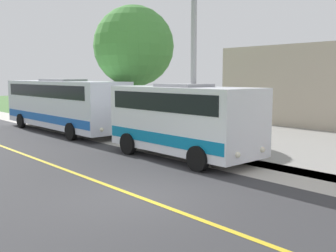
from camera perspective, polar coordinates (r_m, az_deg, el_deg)
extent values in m
plane|color=#477238|center=(10.95, -4.36, -10.15)|extent=(120.00, 120.00, 0.00)
cube|color=#333335|center=(10.95, -4.36, -10.13)|extent=(8.00, 100.00, 0.01)
cube|color=#B2ADA3|center=(14.59, 12.18, -5.88)|extent=(2.40, 100.00, 0.01)
cube|color=gold|center=(10.95, -4.36, -10.11)|extent=(0.16, 100.00, 0.00)
cube|color=white|center=(15.77, 2.25, 1.12)|extent=(2.52, 6.52, 2.50)
cube|color=#0C72A5|center=(15.86, 2.24, -1.39)|extent=(2.56, 6.39, 0.44)
cube|color=black|center=(15.71, 2.26, 3.66)|extent=(2.56, 5.87, 0.70)
cube|color=gray|center=(15.68, 2.28, 5.88)|extent=(1.51, 1.96, 0.12)
cylinder|color=black|center=(15.53, 10.80, -3.37)|extent=(0.25, 0.90, 0.90)
cylinder|color=black|center=(13.65, 4.31, -4.72)|extent=(0.25, 0.90, 0.90)
cylinder|color=black|center=(18.23, 0.68, -1.69)|extent=(0.25, 0.90, 0.90)
cylinder|color=black|center=(16.66, -5.75, -2.57)|extent=(0.25, 0.90, 0.90)
sphere|color=#F2EACC|center=(14.31, 13.44, -3.33)|extent=(0.20, 0.20, 0.20)
sphere|color=#F2EACC|center=(13.21, 9.98, -4.10)|extent=(0.20, 0.20, 0.20)
cube|color=silver|center=(24.20, -14.89, 3.16)|extent=(2.53, 10.55, 2.63)
cube|color=blue|center=(24.26, -14.84, 1.35)|extent=(2.57, 10.34, 0.44)
cube|color=black|center=(24.16, -14.95, 4.97)|extent=(2.57, 9.49, 0.70)
cube|color=gray|center=(24.15, -15.00, 6.42)|extent=(1.52, 3.16, 0.12)
cylinder|color=black|center=(22.13, -8.02, -0.19)|extent=(0.25, 0.90, 0.90)
cylinder|color=black|center=(20.85, -13.82, -0.78)|extent=(0.25, 0.90, 0.90)
cylinder|color=black|center=(27.78, -15.54, 1.11)|extent=(0.25, 0.90, 0.90)
cylinder|color=black|center=(26.77, -20.41, 0.70)|extent=(0.25, 0.90, 0.90)
sphere|color=#F2EACC|center=(20.13, -6.18, -0.17)|extent=(0.20, 0.20, 0.20)
sphere|color=#F2EACC|center=(19.36, -9.53, -0.52)|extent=(0.20, 0.20, 0.20)
cylinder|color=#9E9EA3|center=(15.93, 3.70, 9.81)|extent=(0.24, 0.24, 7.99)
cylinder|color=#4C3826|center=(22.94, -4.86, 3.06)|extent=(0.36, 0.36, 3.25)
sphere|color=#478C3D|center=(22.95, -4.95, 11.39)|extent=(4.55, 4.55, 4.55)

